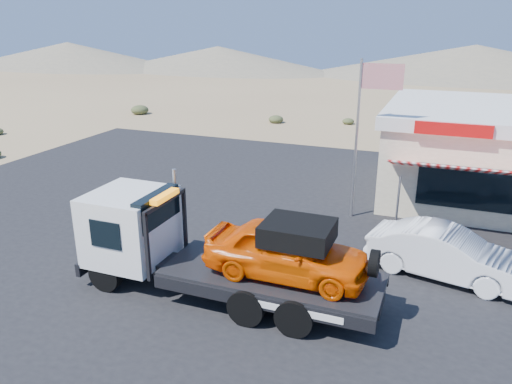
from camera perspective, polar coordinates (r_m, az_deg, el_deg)
ground at (r=17.48m, az=-7.50°, el=-5.83°), size 120.00×120.00×0.00m
asphalt_lot at (r=19.23m, az=2.04°, el=-3.24°), size 32.00×24.00×0.02m
tow_truck at (r=13.67m, az=-4.29°, el=-6.19°), size 8.33×2.47×2.78m
white_sedan at (r=15.92m, az=20.89°, el=-6.56°), size 4.77×2.48×1.50m
flagpole at (r=18.86m, az=12.24°, el=7.83°), size 1.55×0.10×6.00m
desert_scrub at (r=33.74m, az=-20.69°, el=5.93°), size 24.10×31.08×0.76m
distant_hills at (r=71.35m, az=7.23°, el=14.70°), size 126.00×48.00×4.20m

